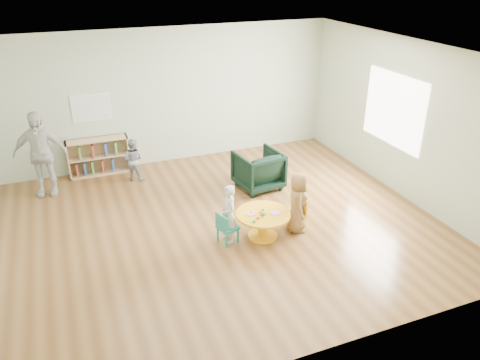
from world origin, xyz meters
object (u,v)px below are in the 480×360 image
Objects in this scene: activity_table at (263,220)px; child_right at (298,202)px; bookshelf at (98,156)px; kid_chair_right at (298,212)px; child_left at (229,214)px; toddler at (133,159)px; armchair at (258,170)px; kid_chair_left at (226,227)px; adult_caretaker at (40,154)px.

child_right reaches higher than activity_table.
bookshelf is at bearing 57.89° from child_right.
bookshelf is (-2.78, 3.38, 0.08)m from kid_chair_right.
child_right reaches higher than child_left.
child_right reaches higher than toddler.
bookshelf is (-2.12, 3.44, 0.07)m from activity_table.
armchair is 1.94m from child_left.
child_left reaches higher than kid_chair_right.
bookshelf is at bearing -9.66° from toddler.
activity_table is at bearing 150.54° from toddler.
armchair is at bearing -177.08° from toddler.
adult_caretaker is (-2.54, 2.80, 0.53)m from kid_chair_left.
child_right is 0.63× the size of adult_caretaker.
child_left is at bearing 100.08° from kid_chair_right.
kid_chair_right is 1.58m from armchair.
adult_caretaker reaches higher than armchair.
adult_caretaker reaches higher than toddler.
child_left is 3.80m from adult_caretaker.
bookshelf reaches higher than kid_chair_right.
adult_caretaker is (-3.77, 1.21, 0.44)m from armchair.
adult_caretaker is (-3.80, 2.79, 0.52)m from kid_chair_right.
activity_table is 0.66m from kid_chair_right.
kid_chair_left is at bearing 140.60° from toddler.
bookshelf reaches higher than kid_chair_left.
child_left is (-0.54, 0.09, 0.18)m from activity_table.
kid_chair_right is 0.24m from child_right.
kid_chair_left is 0.52× the size of child_right.
child_right reaches higher than armchair.
kid_chair_right is 0.56× the size of child_left.
toddler is at bearing -160.59° from child_left.
child_right is 4.71m from adult_caretaker.
adult_caretaker is at bearing -136.38° from child_left.
bookshelf is at bearing -154.41° from child_left.
activity_table is 0.85× the size of child_right.
child_left is at bearing 104.56° from child_right.
kid_chair_left is at bearing 102.07° from kid_chair_right.
bookshelf is at bearing 121.69° from activity_table.
toddler is (-2.09, 2.88, -0.07)m from child_right.
activity_table is 4.27m from adult_caretaker.
kid_chair_right is at bearing -25.74° from adult_caretaker.
activity_table is 0.90× the size of child_left.
child_left reaches higher than toddler.
toddler is (-0.90, 2.82, 0.15)m from kid_chair_left.
kid_chair_left is 2.96m from toddler.
kid_chair_left is 0.98× the size of kid_chair_right.
kid_chair_left is at bearing 44.34° from armchair.
activity_table is 1.76m from armchair.
kid_chair_left is 0.32× the size of adult_caretaker.
child_right reaches higher than kid_chair_left.
child_right is (1.13, -0.10, 0.03)m from child_left.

